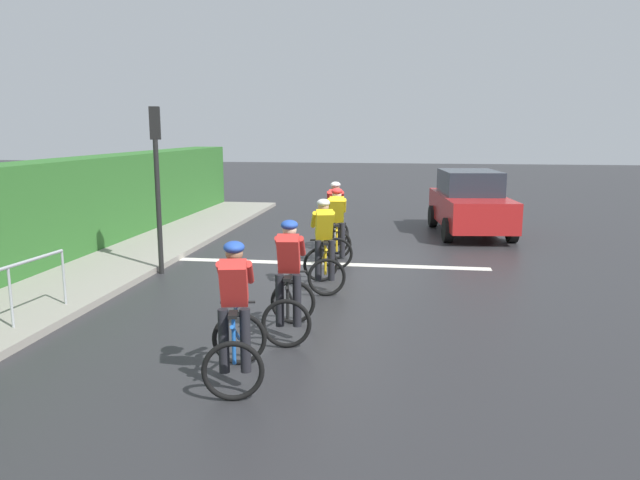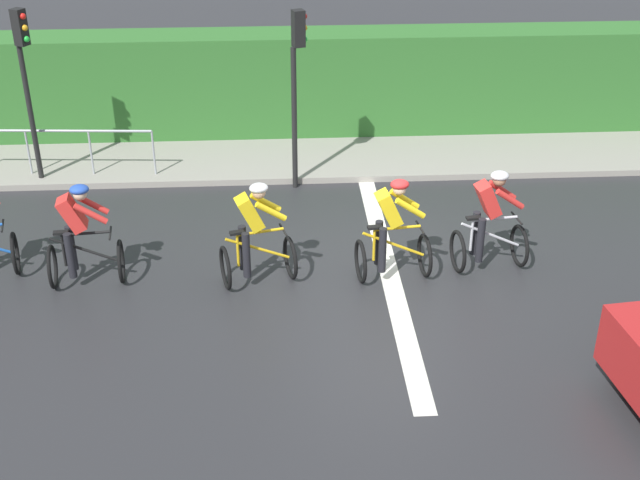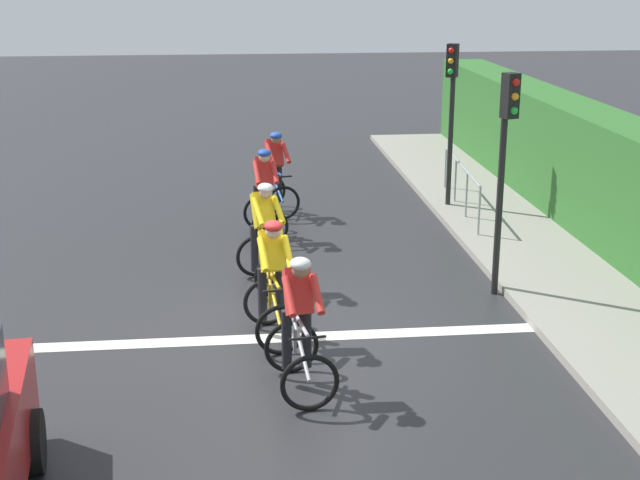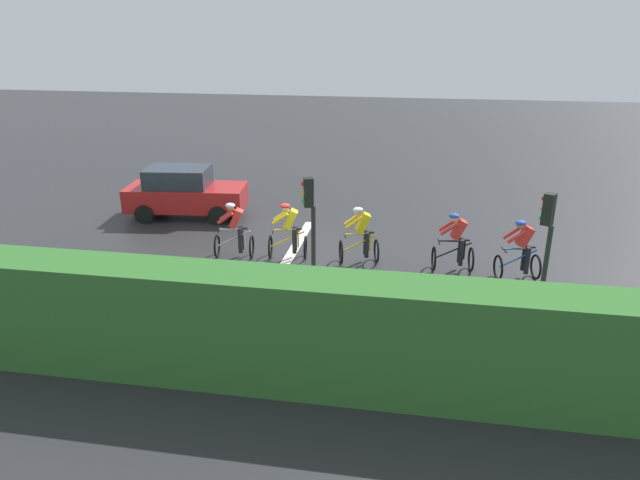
% 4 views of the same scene
% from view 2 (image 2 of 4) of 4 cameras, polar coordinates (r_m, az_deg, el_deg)
% --- Properties ---
extents(ground_plane, '(80.00, 80.00, 0.00)m').
position_cam_2_polar(ground_plane, '(13.44, 4.04, -2.07)').
color(ground_plane, '#28282B').
extents(sidewalk_kerb, '(2.80, 23.85, 0.12)m').
position_cam_2_polar(sidewalk_kerb, '(17.55, -4.36, 5.79)').
color(sidewalk_kerb, gray).
rests_on(sidewalk_kerb, ground).
extents(stone_wall_low, '(0.44, 23.85, 0.54)m').
position_cam_2_polar(stone_wall_low, '(18.31, -4.36, 7.48)').
color(stone_wall_low, gray).
rests_on(stone_wall_low, ground).
extents(hedge_wall, '(1.10, 23.85, 2.24)m').
position_cam_2_polar(hedge_wall, '(18.31, -4.45, 10.30)').
color(hedge_wall, '#2D6628').
rests_on(hedge_wall, ground).
extents(road_marking_stop_line, '(7.00, 0.30, 0.01)m').
position_cam_2_polar(road_marking_stop_line, '(13.45, 4.64, -2.03)').
color(road_marking_stop_line, silver).
rests_on(road_marking_stop_line, ground).
extents(cyclist_second, '(0.79, 1.15, 1.66)m').
position_cam_2_polar(cyclist_second, '(13.18, -15.83, 0.14)').
color(cyclist_second, black).
rests_on(cyclist_second, ground).
extents(cyclist_mid, '(0.93, 1.21, 1.66)m').
position_cam_2_polar(cyclist_mid, '(12.75, -4.42, 0.22)').
color(cyclist_mid, black).
rests_on(cyclist_mid, ground).
extents(cyclist_fourth, '(0.81, 1.16, 1.66)m').
position_cam_2_polar(cyclist_fourth, '(12.88, 4.84, 0.51)').
color(cyclist_fourth, black).
rests_on(cyclist_fourth, ground).
extents(cyclist_trailing, '(0.81, 1.16, 1.66)m').
position_cam_2_polar(cyclist_trailing, '(13.36, 11.31, 1.13)').
color(cyclist_trailing, black).
rests_on(cyclist_trailing, ground).
extents(traffic_light_near_crossing, '(0.25, 0.30, 3.34)m').
position_cam_2_polar(traffic_light_near_crossing, '(15.40, -1.57, 11.15)').
color(traffic_light_near_crossing, black).
rests_on(traffic_light_near_crossing, ground).
extents(traffic_light_far_junction, '(0.27, 0.29, 3.34)m').
position_cam_2_polar(traffic_light_far_junction, '(16.40, -19.18, 10.68)').
color(traffic_light_far_junction, black).
rests_on(traffic_light_far_junction, ground).
extents(pedestrian_railing_kerbside, '(0.30, 3.63, 1.03)m').
position_cam_2_polar(pedestrian_railing_kerbside, '(16.94, -17.20, 6.37)').
color(pedestrian_railing_kerbside, '#999EA3').
rests_on(pedestrian_railing_kerbside, ground).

